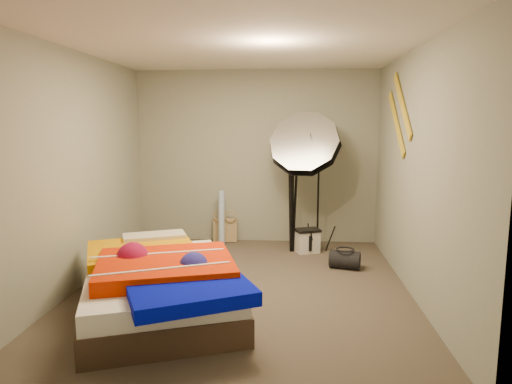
# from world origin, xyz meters

# --- Properties ---
(floor) EXTENTS (4.00, 4.00, 0.00)m
(floor) POSITION_xyz_m (0.00, 0.00, 0.00)
(floor) COLOR #4A4236
(floor) RESTS_ON ground
(ceiling) EXTENTS (4.00, 4.00, 0.00)m
(ceiling) POSITION_xyz_m (0.00, 0.00, 2.50)
(ceiling) COLOR silver
(ceiling) RESTS_ON wall_back
(wall_back) EXTENTS (3.50, 0.00, 3.50)m
(wall_back) POSITION_xyz_m (0.00, 2.00, 1.25)
(wall_back) COLOR gray
(wall_back) RESTS_ON floor
(wall_front) EXTENTS (3.50, 0.00, 3.50)m
(wall_front) POSITION_xyz_m (0.00, -2.00, 1.25)
(wall_front) COLOR gray
(wall_front) RESTS_ON floor
(wall_left) EXTENTS (0.00, 4.00, 4.00)m
(wall_left) POSITION_xyz_m (-1.75, 0.00, 1.25)
(wall_left) COLOR gray
(wall_left) RESTS_ON floor
(wall_right) EXTENTS (0.00, 4.00, 4.00)m
(wall_right) POSITION_xyz_m (1.75, 0.00, 1.25)
(wall_right) COLOR gray
(wall_right) RESTS_ON floor
(tote_bag) EXTENTS (0.36, 0.17, 0.36)m
(tote_bag) POSITION_xyz_m (-0.46, 1.90, 0.17)
(tote_bag) COLOR tan
(tote_bag) RESTS_ON floor
(wrapping_roll) EXTENTS (0.11, 0.23, 0.79)m
(wrapping_roll) POSITION_xyz_m (-0.48, 1.71, 0.39)
(wrapping_roll) COLOR #5C88C1
(wrapping_roll) RESTS_ON floor
(camera_case) EXTENTS (0.35, 0.30, 0.30)m
(camera_case) POSITION_xyz_m (0.74, 1.42, 0.15)
(camera_case) COLOR beige
(camera_case) RESTS_ON floor
(duffel_bag) EXTENTS (0.40, 0.30, 0.22)m
(duffel_bag) POSITION_xyz_m (1.17, 0.75, 0.11)
(duffel_bag) COLOR black
(duffel_bag) RESTS_ON floor
(wall_stripe_upper) EXTENTS (0.02, 0.91, 0.78)m
(wall_stripe_upper) POSITION_xyz_m (1.73, 0.60, 1.95)
(wall_stripe_upper) COLOR gold
(wall_stripe_upper) RESTS_ON wall_right
(wall_stripe_lower) EXTENTS (0.02, 0.91, 0.78)m
(wall_stripe_lower) POSITION_xyz_m (1.73, 0.85, 1.75)
(wall_stripe_lower) COLOR gold
(wall_stripe_lower) RESTS_ON wall_right
(bed) EXTENTS (1.94, 2.25, 0.55)m
(bed) POSITION_xyz_m (-0.70, -0.67, 0.28)
(bed) COLOR #433024
(bed) RESTS_ON floor
(photo_umbrella) EXTENTS (1.26, 0.99, 2.01)m
(photo_umbrella) POSITION_xyz_m (0.69, 1.45, 1.44)
(photo_umbrella) COLOR black
(photo_umbrella) RESTS_ON floor
(camera_tripod) EXTENTS (0.09, 0.09, 1.34)m
(camera_tripod) POSITION_xyz_m (0.53, 1.44, 0.77)
(camera_tripod) COLOR black
(camera_tripod) RESTS_ON floor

